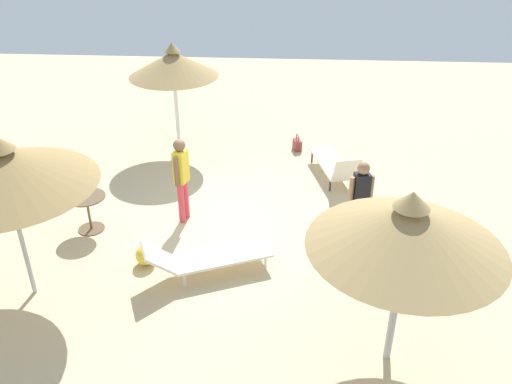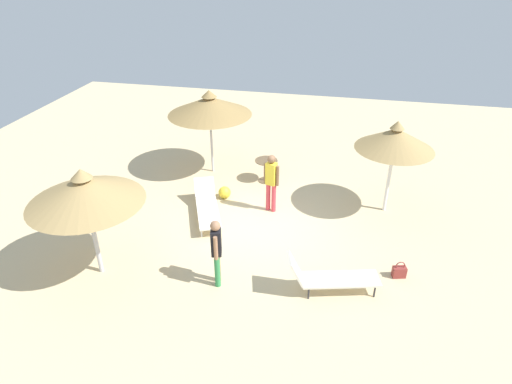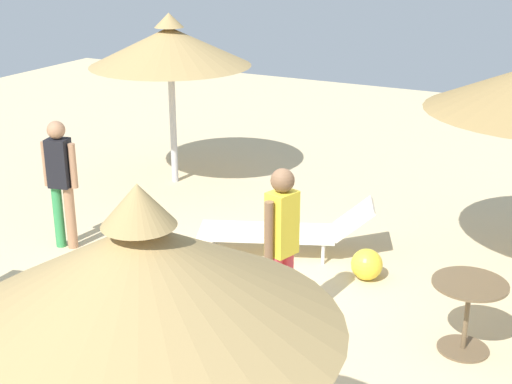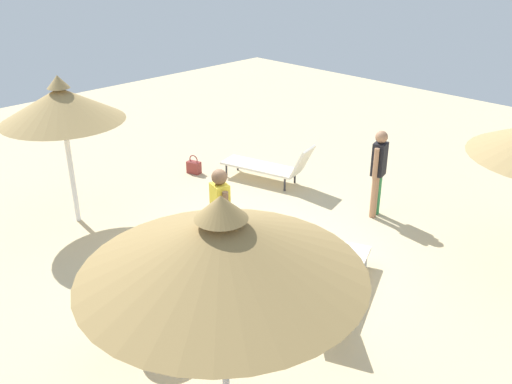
{
  "view_description": "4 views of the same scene",
  "coord_description": "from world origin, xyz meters",
  "px_view_note": "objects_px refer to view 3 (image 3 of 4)",
  "views": [
    {
      "loc": [
        -8.83,
        -1.33,
        5.84
      ],
      "look_at": [
        -0.26,
        -0.77,
        0.96
      ],
      "focal_mm": 37.75,
      "sensor_mm": 36.0,
      "label": 1
    },
    {
      "loc": [
        2.11,
        -10.1,
        6.81
      ],
      "look_at": [
        0.04,
        -0.48,
        1.24
      ],
      "focal_mm": 31.06,
      "sensor_mm": 36.0,
      "label": 2
    },
    {
      "loc": [
        6.1,
        3.43,
        3.89
      ],
      "look_at": [
        -0.69,
        -0.06,
        1.09
      ],
      "focal_mm": 50.39,
      "sensor_mm": 36.0,
      "label": 3
    },
    {
      "loc": [
        -5.38,
        5.59,
        4.81
      ],
      "look_at": [
        0.13,
        0.03,
        1.2
      ],
      "focal_mm": 38.72,
      "sensor_mm": 36.0,
      "label": 4
    }
  ],
  "objects_px": {
    "person_standing_center": "(282,240)",
    "beach_ball": "(367,264)",
    "person_standing_edge": "(61,177)",
    "parasol_umbrella_front": "(170,46)",
    "side_table_round": "(468,304)",
    "parasol_umbrella_near_left": "(142,277)",
    "lounge_chair_far_left": "(288,229)"
  },
  "relations": [
    {
      "from": "lounge_chair_far_left",
      "to": "beach_ball",
      "type": "distance_m",
      "value": 1.14
    },
    {
      "from": "parasol_umbrella_near_left",
      "to": "person_standing_center",
      "type": "distance_m",
      "value": 3.52
    },
    {
      "from": "parasol_umbrella_front",
      "to": "lounge_chair_far_left",
      "type": "height_order",
      "value": "parasol_umbrella_front"
    },
    {
      "from": "parasol_umbrella_front",
      "to": "parasol_umbrella_near_left",
      "type": "relative_size",
      "value": 0.99
    },
    {
      "from": "person_standing_center",
      "to": "beach_ball",
      "type": "relative_size",
      "value": 4.68
    },
    {
      "from": "person_standing_center",
      "to": "side_table_round",
      "type": "distance_m",
      "value": 1.89
    },
    {
      "from": "lounge_chair_far_left",
      "to": "person_standing_edge",
      "type": "distance_m",
      "value": 2.94
    },
    {
      "from": "parasol_umbrella_front",
      "to": "lounge_chair_far_left",
      "type": "relative_size",
      "value": 1.21
    },
    {
      "from": "person_standing_edge",
      "to": "person_standing_center",
      "type": "xyz_separation_m",
      "value": [
        0.6,
        3.36,
        0.05
      ]
    },
    {
      "from": "side_table_round",
      "to": "beach_ball",
      "type": "bearing_deg",
      "value": -127.11
    },
    {
      "from": "parasol_umbrella_front",
      "to": "side_table_round",
      "type": "height_order",
      "value": "parasol_umbrella_front"
    },
    {
      "from": "lounge_chair_far_left",
      "to": "person_standing_edge",
      "type": "bearing_deg",
      "value": -67.6
    },
    {
      "from": "lounge_chair_far_left",
      "to": "person_standing_edge",
      "type": "height_order",
      "value": "person_standing_edge"
    },
    {
      "from": "lounge_chair_far_left",
      "to": "side_table_round",
      "type": "height_order",
      "value": "side_table_round"
    },
    {
      "from": "parasol_umbrella_near_left",
      "to": "person_standing_center",
      "type": "relative_size",
      "value": 1.56
    },
    {
      "from": "person_standing_center",
      "to": "beach_ball",
      "type": "distance_m",
      "value": 1.76
    },
    {
      "from": "parasol_umbrella_near_left",
      "to": "lounge_chair_far_left",
      "type": "bearing_deg",
      "value": -163.94
    },
    {
      "from": "parasol_umbrella_near_left",
      "to": "beach_ball",
      "type": "xyz_separation_m",
      "value": [
        -4.72,
        -0.31,
        -2.04
      ]
    },
    {
      "from": "beach_ball",
      "to": "parasol_umbrella_near_left",
      "type": "bearing_deg",
      "value": 3.73
    },
    {
      "from": "parasol_umbrella_front",
      "to": "parasol_umbrella_near_left",
      "type": "distance_m",
      "value": 7.89
    },
    {
      "from": "parasol_umbrella_front",
      "to": "beach_ball",
      "type": "height_order",
      "value": "parasol_umbrella_front"
    },
    {
      "from": "person_standing_center",
      "to": "beach_ball",
      "type": "height_order",
      "value": "person_standing_center"
    },
    {
      "from": "parasol_umbrella_near_left",
      "to": "person_standing_edge",
      "type": "height_order",
      "value": "parasol_umbrella_near_left"
    },
    {
      "from": "beach_ball",
      "to": "person_standing_edge",
      "type": "bearing_deg",
      "value": -76.53
    },
    {
      "from": "person_standing_edge",
      "to": "beach_ball",
      "type": "distance_m",
      "value": 3.95
    },
    {
      "from": "lounge_chair_far_left",
      "to": "side_table_round",
      "type": "relative_size",
      "value": 3.03
    },
    {
      "from": "parasol_umbrella_front",
      "to": "side_table_round",
      "type": "relative_size",
      "value": 3.67
    },
    {
      "from": "parasol_umbrella_front",
      "to": "side_table_round",
      "type": "xyz_separation_m",
      "value": [
        2.94,
        5.29,
        -1.69
      ]
    },
    {
      "from": "lounge_chair_far_left",
      "to": "person_standing_center",
      "type": "distance_m",
      "value": 1.95
    },
    {
      "from": "parasol_umbrella_near_left",
      "to": "person_standing_edge",
      "type": "xyz_separation_m",
      "value": [
        -3.82,
        -4.08,
        -1.26
      ]
    },
    {
      "from": "person_standing_edge",
      "to": "person_standing_center",
      "type": "relative_size",
      "value": 0.96
    },
    {
      "from": "parasol_umbrella_near_left",
      "to": "lounge_chair_far_left",
      "type": "xyz_separation_m",
      "value": [
        -4.92,
        -1.42,
        -1.88
      ]
    }
  ]
}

